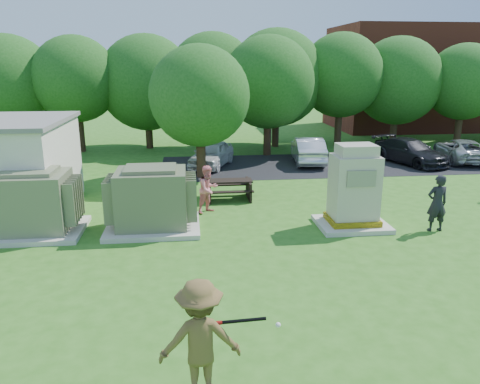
{
  "coord_description": "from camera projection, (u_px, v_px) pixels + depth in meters",
  "views": [
    {
      "loc": [
        -1.59,
        -10.14,
        5.27
      ],
      "look_at": [
        0.0,
        4.0,
        1.3
      ],
      "focal_mm": 35.0,
      "sensor_mm": 36.0,
      "label": 1
    }
  ],
  "objects": [
    {
      "name": "ground",
      "position": [
        258.0,
        288.0,
        11.3
      ],
      "size": [
        120.0,
        120.0,
        0.0
      ],
      "primitive_type": "plane",
      "color": "#2D6619",
      "rests_on": "ground"
    },
    {
      "name": "brick_building",
      "position": [
        428.0,
        78.0,
        38.0
      ],
      "size": [
        15.0,
        8.0,
        8.0
      ],
      "primitive_type": "cube",
      "color": "maroon",
      "rests_on": "ground"
    },
    {
      "name": "parking_strip",
      "position": [
        350.0,
        164.0,
        24.97
      ],
      "size": [
        20.0,
        6.0,
        0.01
      ],
      "primitive_type": "cube",
      "color": "#232326",
      "rests_on": "ground"
    },
    {
      "name": "transformer_left",
      "position": [
        32.0,
        204.0,
        14.64
      ],
      "size": [
        3.0,
        2.4,
        2.07
      ],
      "color": "beige",
      "rests_on": "ground"
    },
    {
      "name": "transformer_right",
      "position": [
        152.0,
        200.0,
        15.04
      ],
      "size": [
        3.0,
        2.4,
        2.07
      ],
      "color": "beige",
      "rests_on": "ground"
    },
    {
      "name": "generator_cabinet",
      "position": [
        354.0,
        192.0,
        15.19
      ],
      "size": [
        2.26,
        1.85,
        2.75
      ],
      "color": "beige",
      "rests_on": "ground"
    },
    {
      "name": "picnic_table",
      "position": [
        229.0,
        187.0,
        18.47
      ],
      "size": [
        1.83,
        1.37,
        0.78
      ],
      "color": "black",
      "rests_on": "ground"
    },
    {
      "name": "batter",
      "position": [
        200.0,
        340.0,
        7.4
      ],
      "size": [
        1.36,
        0.83,
        2.05
      ],
      "primitive_type": "imported",
      "rotation": [
        0.0,
        0.0,
        3.19
      ],
      "color": "brown",
      "rests_on": "ground"
    },
    {
      "name": "person_by_generator",
      "position": [
        437.0,
        203.0,
        14.89
      ],
      "size": [
        0.68,
        0.45,
        1.85
      ],
      "primitive_type": "imported",
      "rotation": [
        0.0,
        0.0,
        3.15
      ],
      "color": "black",
      "rests_on": "ground"
    },
    {
      "name": "person_at_picnic",
      "position": [
        208.0,
        189.0,
        16.76
      ],
      "size": [
        1.06,
        1.04,
        1.73
      ],
      "primitive_type": "imported",
      "rotation": [
        0.0,
        0.0,
        0.69
      ],
      "color": "pink",
      "rests_on": "ground"
    },
    {
      "name": "car_white",
      "position": [
        212.0,
        154.0,
        24.22
      ],
      "size": [
        2.85,
        4.2,
        1.33
      ],
      "primitive_type": "imported",
      "rotation": [
        0.0,
        0.0,
        -0.36
      ],
      "color": "silver",
      "rests_on": "ground"
    },
    {
      "name": "car_silver_a",
      "position": [
        308.0,
        150.0,
        25.1
      ],
      "size": [
        1.94,
        4.34,
        1.38
      ],
      "primitive_type": "imported",
      "rotation": [
        0.0,
        0.0,
        3.02
      ],
      "color": "silver",
      "rests_on": "ground"
    },
    {
      "name": "car_dark",
      "position": [
        410.0,
        151.0,
        24.97
      ],
      "size": [
        3.17,
        4.84,
        1.3
      ],
      "primitive_type": "imported",
      "rotation": [
        0.0,
        0.0,
        0.33
      ],
      "color": "black",
      "rests_on": "ground"
    },
    {
      "name": "car_silver_b",
      "position": [
        461.0,
        150.0,
        25.56
      ],
      "size": [
        2.84,
        4.67,
        1.21
      ],
      "primitive_type": "imported",
      "rotation": [
        0.0,
        0.0,
        2.94
      ],
      "color": "#A9A9AD",
      "rests_on": "ground"
    },
    {
      "name": "batting_equipment",
      "position": [
        241.0,
        322.0,
        7.39
      ],
      "size": [
        1.2,
        0.29,
        0.3
      ],
      "color": "black",
      "rests_on": "ground"
    },
    {
      "name": "tree_row",
      "position": [
        242.0,
        81.0,
        28.08
      ],
      "size": [
        41.3,
        13.3,
        7.3
      ],
      "color": "#47301E",
      "rests_on": "ground"
    }
  ]
}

